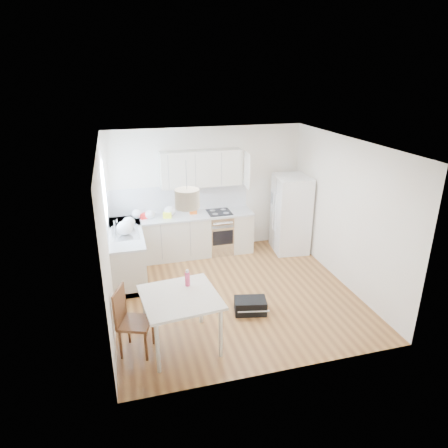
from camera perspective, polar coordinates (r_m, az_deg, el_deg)
name	(u,v)px	position (r m, az deg, el deg)	size (l,w,h in m)	color
floor	(234,293)	(7.35, 1.42, -9.80)	(4.20, 4.20, 0.00)	brown
ceiling	(235,144)	(6.40, 1.64, 11.42)	(4.20, 4.20, 0.00)	white
wall_back	(207,190)	(8.69, -2.49, 4.87)	(4.20, 4.20, 0.00)	white
wall_left	(106,236)	(6.51, -16.48, -1.69)	(4.20, 4.20, 0.00)	white
wall_right	(345,213)	(7.61, 16.86, 1.57)	(4.20, 4.20, 0.00)	white
window_glassblock	(105,192)	(7.47, -16.68, 4.47)	(0.02, 1.00, 1.00)	#BFE0F9
cabinets_back	(183,237)	(8.61, -5.84, -1.82)	(3.00, 0.60, 0.88)	beige
cabinets_left	(127,255)	(7.97, -13.64, -4.29)	(0.60, 1.80, 0.88)	beige
counter_back	(182,217)	(8.44, -5.95, 1.06)	(3.02, 0.64, 0.04)	#B8BABD
counter_left	(125,233)	(7.79, -13.93, -1.23)	(0.64, 1.82, 0.04)	#B8BABD
backsplash_back	(180,199)	(8.62, -6.36, 3.64)	(3.00, 0.01, 0.58)	white
backsplash_left	(107,219)	(7.68, -16.31, 0.71)	(0.01, 1.80, 0.58)	white
upper_cabinets	(201,168)	(8.37, -3.30, 7.94)	(1.70, 0.32, 0.75)	beige
range_oven	(219,233)	(8.76, -0.68, -1.29)	(0.50, 0.61, 0.88)	silver
sink	(125,233)	(7.73, -13.92, -1.26)	(0.50, 0.80, 0.16)	silver
refrigerator	(291,214)	(8.86, 9.57, 1.45)	(0.81, 0.84, 1.68)	white
dining_table	(180,302)	(5.75, -6.26, -10.98)	(1.15, 1.15, 0.83)	beige
dining_chair	(136,321)	(5.86, -12.50, -13.42)	(0.42, 0.42, 1.00)	#4E2D17
drink_bottle	(187,278)	(5.88, -5.25, -7.65)	(0.07, 0.07, 0.26)	#D83C66
gym_bag	(250,306)	(6.78, 3.78, -11.58)	(0.52, 0.34, 0.24)	black
pendant_lamp	(187,199)	(5.34, -5.28, 3.61)	(0.33, 0.33, 0.26)	beige
grocery_bag_a	(137,214)	(8.38, -12.34, 1.40)	(0.22, 0.19, 0.20)	white
grocery_bag_b	(150,214)	(8.33, -10.51, 1.36)	(0.21, 0.17, 0.19)	white
grocery_bag_c	(169,211)	(8.41, -7.80, 1.83)	(0.24, 0.20, 0.22)	white
grocery_bag_d	(129,222)	(7.94, -13.44, 0.25)	(0.24, 0.21, 0.22)	white
grocery_bag_e	(125,228)	(7.60, -14.00, -0.55)	(0.30, 0.25, 0.27)	white
snack_orange	(193,211)	(8.51, -4.43, 1.79)	(0.15, 0.09, 0.10)	#E05B13
snack_yellow	(167,215)	(8.33, -8.10, 1.25)	(0.17, 0.11, 0.12)	#FAFF28
snack_red	(144,216)	(8.37, -11.34, 1.13)	(0.17, 0.10, 0.11)	red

